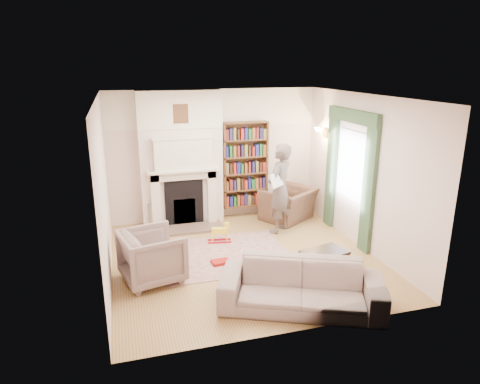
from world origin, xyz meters
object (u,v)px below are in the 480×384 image
object	(u,v)px
paraffin_heater	(154,216)
armchair_left	(152,256)
rocking_horse	(219,233)
bookcase	(245,165)
armchair_reading	(288,204)
sofa	(301,286)
coffee_table	(324,264)
man_reading	(280,189)

from	to	relation	value
paraffin_heater	armchair_left	bearing A→B (deg)	-95.66
armchair_left	rocking_horse	world-z (taller)	armchair_left
bookcase	armchair_reading	distance (m)	1.28
armchair_reading	rocking_horse	size ratio (longest dim) A/B	2.37
sofa	armchair_reading	bearing A→B (deg)	94.53
sofa	paraffin_heater	bearing A→B (deg)	138.79
rocking_horse	paraffin_heater	bearing A→B (deg)	144.73
coffee_table	armchair_left	bearing A→B (deg)	152.09
bookcase	sofa	world-z (taller)	bookcase
bookcase	rocking_horse	distance (m)	1.88
armchair_left	paraffin_heater	world-z (taller)	armchair_left
bookcase	rocking_horse	bearing A→B (deg)	-124.37
bookcase	armchair_left	distance (m)	3.44
man_reading	bookcase	bearing A→B (deg)	-110.74
armchair_left	coffee_table	bearing A→B (deg)	-117.48
armchair_left	man_reading	world-z (taller)	man_reading
bookcase	paraffin_heater	xyz separation A→B (m)	(-2.03, -0.22, -0.90)
sofa	rocking_horse	bearing A→B (deg)	126.52
man_reading	paraffin_heater	size ratio (longest dim) A/B	3.30
sofa	paraffin_heater	distance (m)	4.02
paraffin_heater	armchair_reading	bearing A→B (deg)	-5.39
bookcase	man_reading	size ratio (longest dim) A/B	1.02
armchair_left	coffee_table	size ratio (longest dim) A/B	1.30
armchair_reading	man_reading	distance (m)	0.94
armchair_left	paraffin_heater	size ratio (longest dim) A/B	1.65
rocking_horse	man_reading	bearing A→B (deg)	19.39
armchair_reading	paraffin_heater	world-z (taller)	armchair_reading
man_reading	rocking_horse	size ratio (longest dim) A/B	4.05
bookcase	paraffin_heater	size ratio (longest dim) A/B	3.36
sofa	coffee_table	size ratio (longest dim) A/B	3.21
coffee_table	paraffin_heater	distance (m)	3.79
armchair_reading	sofa	world-z (taller)	armchair_reading
sofa	coffee_table	distance (m)	1.03
armchair_reading	armchair_left	size ratio (longest dim) A/B	1.17
sofa	coffee_table	world-z (taller)	sofa
bookcase	man_reading	xyz separation A→B (m)	(0.40, -1.09, -0.27)
man_reading	rocking_horse	xyz separation A→B (m)	(-1.30, -0.23, -0.71)
paraffin_heater	coffee_table	bearing A→B (deg)	-50.38
bookcase	coffee_table	distance (m)	3.30
bookcase	armchair_left	world-z (taller)	bookcase
bookcase	sofa	distance (m)	3.97
armchair_left	rocking_horse	distance (m)	1.79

